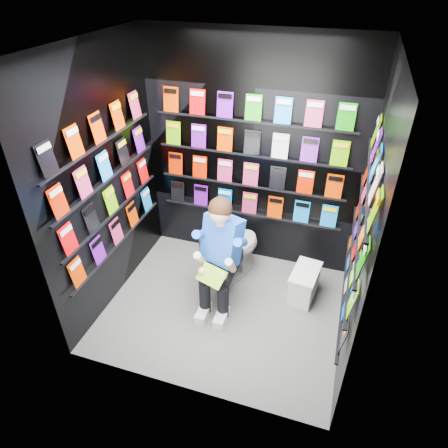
% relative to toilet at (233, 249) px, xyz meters
% --- Properties ---
extents(floor, '(2.40, 2.40, 0.00)m').
position_rel_toilet_xyz_m(floor, '(0.07, -0.56, -0.37)').
color(floor, '#585855').
rests_on(floor, ground).
extents(ceiling, '(2.40, 2.40, 0.00)m').
position_rel_toilet_xyz_m(ceiling, '(0.07, -0.56, 2.23)').
color(ceiling, white).
rests_on(ceiling, floor).
extents(wall_back, '(2.40, 0.04, 2.60)m').
position_rel_toilet_xyz_m(wall_back, '(0.07, 0.44, 0.93)').
color(wall_back, black).
rests_on(wall_back, floor).
extents(wall_front, '(2.40, 0.04, 2.60)m').
position_rel_toilet_xyz_m(wall_front, '(0.07, -1.56, 0.93)').
color(wall_front, black).
rests_on(wall_front, floor).
extents(wall_left, '(0.04, 2.00, 2.60)m').
position_rel_toilet_xyz_m(wall_left, '(-1.13, -0.56, 0.93)').
color(wall_left, black).
rests_on(wall_left, floor).
extents(wall_right, '(0.04, 2.00, 2.60)m').
position_rel_toilet_xyz_m(wall_right, '(1.27, -0.56, 0.93)').
color(wall_right, black).
rests_on(wall_right, floor).
extents(comics_back, '(2.10, 0.06, 1.37)m').
position_rel_toilet_xyz_m(comics_back, '(0.07, 0.41, 0.94)').
color(comics_back, '#DA3900').
rests_on(comics_back, wall_back).
extents(comics_left, '(0.06, 1.70, 1.37)m').
position_rel_toilet_xyz_m(comics_left, '(-1.10, -0.56, 0.94)').
color(comics_left, '#DA3900').
rests_on(comics_left, wall_left).
extents(comics_right, '(0.06, 1.70, 1.37)m').
position_rel_toilet_xyz_m(comics_right, '(1.24, -0.56, 0.94)').
color(comics_right, '#DA3900').
rests_on(comics_right, wall_right).
extents(toilet, '(0.63, 0.84, 0.73)m').
position_rel_toilet_xyz_m(toilet, '(0.00, 0.00, 0.00)').
color(toilet, white).
rests_on(toilet, floor).
extents(longbox, '(0.29, 0.46, 0.33)m').
position_rel_toilet_xyz_m(longbox, '(0.84, -0.12, -0.20)').
color(longbox, white).
rests_on(longbox, floor).
extents(longbox_lid, '(0.32, 0.49, 0.03)m').
position_rel_toilet_xyz_m(longbox_lid, '(0.84, -0.12, -0.03)').
color(longbox_lid, white).
rests_on(longbox_lid, longbox).
extents(reader, '(0.72, 0.87, 1.37)m').
position_rel_toilet_xyz_m(reader, '(0.00, -0.38, 0.40)').
color(reader, blue).
rests_on(reader, toilet).
extents(held_comic, '(0.31, 0.24, 0.12)m').
position_rel_toilet_xyz_m(held_comic, '(-0.00, -0.73, 0.21)').
color(held_comic, '#159231').
rests_on(held_comic, reader).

